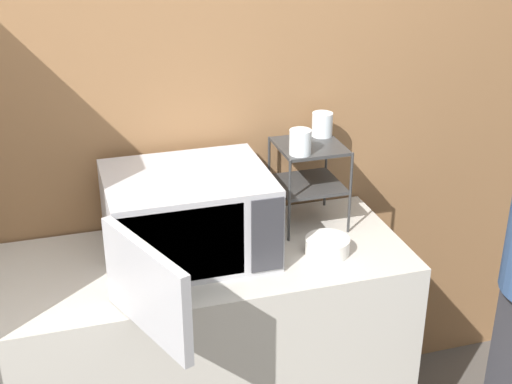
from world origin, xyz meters
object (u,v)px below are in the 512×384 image
object	(u,v)px
dish_rack	(309,167)
bowl	(327,246)
glass_back_right	(322,124)
glass_front_left	(300,142)
microwave	(187,218)

from	to	relation	value
dish_rack	bowl	size ratio (longest dim) A/B	2.02
dish_rack	glass_back_right	distance (m)	0.17
glass_back_right	bowl	size ratio (longest dim) A/B	0.57
dish_rack	glass_front_left	distance (m)	0.16
dish_rack	glass_front_left	world-z (taller)	glass_front_left
dish_rack	glass_front_left	bearing A→B (deg)	-131.14
microwave	glass_back_right	xyz separation A→B (m)	(0.56, 0.20, 0.21)
microwave	bowl	xyz separation A→B (m)	(0.47, -0.12, -0.12)
dish_rack	microwave	bearing A→B (deg)	-165.87
bowl	dish_rack	bearing A→B (deg)	85.96
dish_rack	bowl	distance (m)	0.31
microwave	bowl	size ratio (longest dim) A/B	5.46
dish_rack	glass_back_right	size ratio (longest dim) A/B	3.54
dish_rack	bowl	xyz separation A→B (m)	(-0.02, -0.24, -0.20)
dish_rack	glass_back_right	world-z (taller)	glass_back_right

